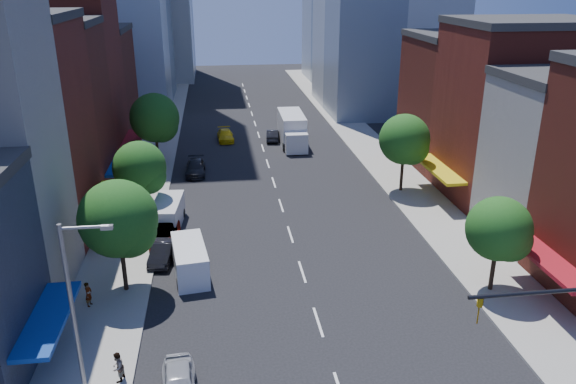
{
  "coord_description": "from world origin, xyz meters",
  "views": [
    {
      "loc": [
        -5.37,
        -21.24,
        18.67
      ],
      "look_at": [
        -0.68,
        14.25,
        5.0
      ],
      "focal_mm": 35.0,
      "sensor_mm": 36.0,
      "label": 1
    }
  ],
  "objects_px": {
    "cargo_van_far": "(167,214)",
    "traffic_car_far": "(292,118)",
    "parked_car_third": "(165,235)",
    "box_truck": "(292,130)",
    "parked_car_rear": "(196,168)",
    "pedestrian_far": "(118,367)",
    "parked_car_second": "(162,252)",
    "parked_car_front": "(179,384)",
    "traffic_car_oncoming": "(273,135)",
    "cargo_van_near": "(190,261)",
    "pedestrian_near": "(88,294)",
    "taxi": "(225,135)"
  },
  "relations": [
    {
      "from": "parked_car_second",
      "to": "cargo_van_far",
      "type": "distance_m",
      "value": 5.79
    },
    {
      "from": "taxi",
      "to": "traffic_car_oncoming",
      "type": "height_order",
      "value": "traffic_car_oncoming"
    },
    {
      "from": "box_truck",
      "to": "pedestrian_near",
      "type": "bearing_deg",
      "value": -115.81
    },
    {
      "from": "cargo_van_far",
      "to": "taxi",
      "type": "distance_m",
      "value": 25.62
    },
    {
      "from": "cargo_van_far",
      "to": "pedestrian_near",
      "type": "xyz_separation_m",
      "value": [
        -3.91,
        -11.39,
        -0.15
      ]
    },
    {
      "from": "cargo_van_far",
      "to": "taxi",
      "type": "bearing_deg",
      "value": 83.54
    },
    {
      "from": "pedestrian_near",
      "to": "pedestrian_far",
      "type": "height_order",
      "value": "pedestrian_far"
    },
    {
      "from": "parked_car_second",
      "to": "pedestrian_near",
      "type": "relative_size",
      "value": 2.58
    },
    {
      "from": "parked_car_second",
      "to": "parked_car_third",
      "type": "distance_m",
      "value": 2.62
    },
    {
      "from": "parked_car_rear",
      "to": "traffic_car_oncoming",
      "type": "relative_size",
      "value": 1.15
    },
    {
      "from": "taxi",
      "to": "parked_car_rear",
      "type": "bearing_deg",
      "value": -108.36
    },
    {
      "from": "parked_car_second",
      "to": "traffic_car_far",
      "type": "height_order",
      "value": "traffic_car_far"
    },
    {
      "from": "parked_car_third",
      "to": "box_truck",
      "type": "bearing_deg",
      "value": 56.78
    },
    {
      "from": "cargo_van_far",
      "to": "pedestrian_near",
      "type": "relative_size",
      "value": 3.39
    },
    {
      "from": "parked_car_front",
      "to": "parked_car_second",
      "type": "bearing_deg",
      "value": 93.41
    },
    {
      "from": "cargo_van_near",
      "to": "traffic_car_far",
      "type": "height_order",
      "value": "cargo_van_near"
    },
    {
      "from": "box_truck",
      "to": "traffic_car_oncoming",
      "type": "bearing_deg",
      "value": 137.66
    },
    {
      "from": "parked_car_rear",
      "to": "pedestrian_far",
      "type": "distance_m",
      "value": 31.55
    },
    {
      "from": "parked_car_front",
      "to": "parked_car_rear",
      "type": "distance_m",
      "value": 32.76
    },
    {
      "from": "cargo_van_near",
      "to": "cargo_van_far",
      "type": "bearing_deg",
      "value": 96.39
    },
    {
      "from": "parked_car_third",
      "to": "parked_car_rear",
      "type": "distance_m",
      "value": 16.08
    },
    {
      "from": "cargo_van_near",
      "to": "cargo_van_far",
      "type": "relative_size",
      "value": 1.01
    },
    {
      "from": "cargo_van_near",
      "to": "pedestrian_near",
      "type": "height_order",
      "value": "cargo_van_near"
    },
    {
      "from": "parked_car_rear",
      "to": "pedestrian_far",
      "type": "relative_size",
      "value": 3.0
    },
    {
      "from": "parked_car_front",
      "to": "cargo_van_far",
      "type": "distance_m",
      "value": 20.04
    },
    {
      "from": "parked_car_third",
      "to": "taxi",
      "type": "relative_size",
      "value": 1.16
    },
    {
      "from": "cargo_van_far",
      "to": "traffic_car_far",
      "type": "distance_m",
      "value": 35.82
    },
    {
      "from": "parked_car_third",
      "to": "box_truck",
      "type": "xyz_separation_m",
      "value": [
        13.15,
        25.57,
        0.99
      ]
    },
    {
      "from": "parked_car_rear",
      "to": "pedestrian_near",
      "type": "bearing_deg",
      "value": -103.0
    },
    {
      "from": "box_truck",
      "to": "pedestrian_far",
      "type": "xyz_separation_m",
      "value": [
        -14.31,
        -41.0,
        -0.78
      ]
    },
    {
      "from": "cargo_van_far",
      "to": "traffic_car_oncoming",
      "type": "xyz_separation_m",
      "value": [
        11.01,
        24.44,
        -0.4
      ]
    },
    {
      "from": "parked_car_third",
      "to": "traffic_car_far",
      "type": "height_order",
      "value": "traffic_car_far"
    },
    {
      "from": "parked_car_front",
      "to": "cargo_van_far",
      "type": "height_order",
      "value": "cargo_van_far"
    },
    {
      "from": "traffic_car_oncoming",
      "to": "box_truck",
      "type": "distance_m",
      "value": 3.13
    },
    {
      "from": "parked_car_third",
      "to": "cargo_van_far",
      "type": "xyz_separation_m",
      "value": [
        -0.01,
        3.16,
        0.35
      ]
    },
    {
      "from": "parked_car_front",
      "to": "cargo_van_near",
      "type": "relative_size",
      "value": 0.77
    },
    {
      "from": "taxi",
      "to": "pedestrian_near",
      "type": "height_order",
      "value": "pedestrian_near"
    },
    {
      "from": "cargo_van_near",
      "to": "pedestrian_far",
      "type": "relative_size",
      "value": 3.38
    },
    {
      "from": "pedestrian_near",
      "to": "pedestrian_far",
      "type": "bearing_deg",
      "value": -144.67
    },
    {
      "from": "cargo_van_far",
      "to": "box_truck",
      "type": "bearing_deg",
      "value": 65.01
    },
    {
      "from": "parked_car_front",
      "to": "cargo_van_near",
      "type": "xyz_separation_m",
      "value": [
        0.19,
        11.76,
        0.38
      ]
    },
    {
      "from": "parked_car_third",
      "to": "box_truck",
      "type": "distance_m",
      "value": 28.77
    },
    {
      "from": "box_truck",
      "to": "parked_car_third",
      "type": "bearing_deg",
      "value": -116.22
    },
    {
      "from": "pedestrian_near",
      "to": "cargo_van_far",
      "type": "bearing_deg",
      "value": -4.58
    },
    {
      "from": "parked_car_rear",
      "to": "traffic_car_far",
      "type": "height_order",
      "value": "traffic_car_far"
    },
    {
      "from": "pedestrian_far",
      "to": "taxi",
      "type": "bearing_deg",
      "value": -170.77
    },
    {
      "from": "traffic_car_oncoming",
      "to": "traffic_car_far",
      "type": "distance_m",
      "value": 9.01
    },
    {
      "from": "cargo_van_far",
      "to": "box_truck",
      "type": "distance_m",
      "value": 26.0
    },
    {
      "from": "parked_car_front",
      "to": "box_truck",
      "type": "xyz_separation_m",
      "value": [
        11.32,
        42.36,
        1.02
      ]
    },
    {
      "from": "box_truck",
      "to": "pedestrian_near",
      "type": "xyz_separation_m",
      "value": [
        -17.07,
        -33.81,
        -0.79
      ]
    }
  ]
}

